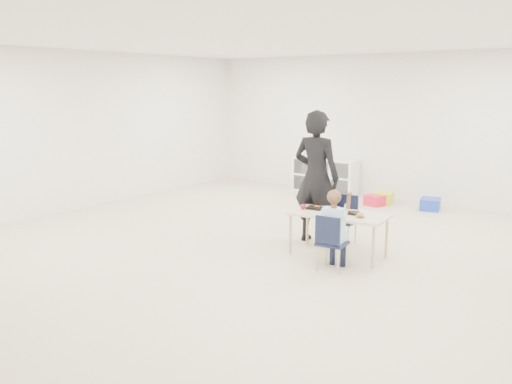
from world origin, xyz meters
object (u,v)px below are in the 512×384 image
Objects in this scene: adult at (316,177)px; chair_near at (332,242)px; cubby_shelf at (325,176)px; child at (333,226)px; table at (338,235)px.

chair_near is at bearing 128.18° from adult.
adult reaches higher than cubby_shelf.
cubby_shelf is at bearing 115.34° from chair_near.
child is 0.58× the size of adult.
chair_near is 0.49× the size of cubby_shelf.
adult is at bearing 124.87° from chair_near.
adult reaches higher than chair_near.
table is 0.60m from child.
table is 0.70× the size of adult.
adult is (-0.78, 0.92, 0.59)m from chair_near.
table is 0.95m from adult.
chair_near is at bearing -59.33° from cubby_shelf.
chair_near is 4.92m from cubby_shelf.
adult reaches higher than table.
cubby_shelf is 3.78m from adult.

